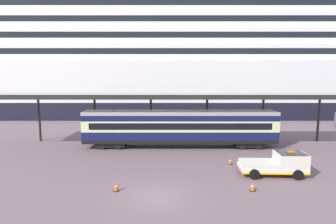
# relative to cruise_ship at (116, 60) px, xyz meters

# --- Properties ---
(ground_plane) EXTENTS (400.00, 400.00, 0.00)m
(ground_plane) POSITION_rel_cruise_ship_xyz_m (11.41, -45.55, -11.56)
(ground_plane) COLOR slate
(cruise_ship) EXTENTS (154.73, 29.53, 34.44)m
(cruise_ship) POSITION_rel_cruise_ship_xyz_m (0.00, 0.00, 0.00)
(cruise_ship) COLOR black
(cruise_ship) RESTS_ON ground
(platform_canopy) EXTENTS (41.11, 5.46, 6.32)m
(platform_canopy) POSITION_rel_cruise_ship_xyz_m (13.47, -32.42, -5.54)
(platform_canopy) COLOR silver
(platform_canopy) RESTS_ON ground
(train_carriage) EXTENTS (21.39, 2.81, 4.11)m
(train_carriage) POSITION_rel_cruise_ship_xyz_m (13.47, -32.86, -9.26)
(train_carriage) COLOR black
(train_carriage) RESTS_ON ground
(service_truck) EXTENTS (5.27, 2.41, 2.02)m
(service_truck) POSITION_rel_cruise_ship_xyz_m (21.07, -41.66, -10.57)
(service_truck) COLOR silver
(service_truck) RESTS_ON ground
(traffic_cone_near) EXTENTS (0.36, 0.36, 0.67)m
(traffic_cone_near) POSITION_rel_cruise_ship_xyz_m (8.51, -44.76, -11.24)
(traffic_cone_near) COLOR black
(traffic_cone_near) RESTS_ON ground
(traffic_cone_mid) EXTENTS (0.36, 0.36, 0.60)m
(traffic_cone_mid) POSITION_rel_cruise_ship_xyz_m (18.04, -44.70, -11.27)
(traffic_cone_mid) COLOR black
(traffic_cone_mid) RESTS_ON ground
(traffic_cone_far) EXTENTS (0.36, 0.36, 0.63)m
(traffic_cone_far) POSITION_rel_cruise_ship_xyz_m (17.77, -39.01, -11.25)
(traffic_cone_far) COLOR black
(traffic_cone_far) RESTS_ON ground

